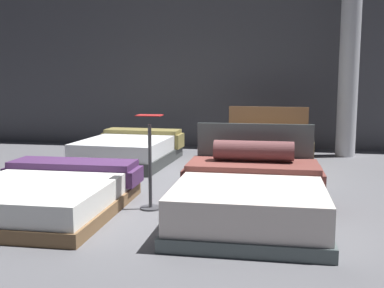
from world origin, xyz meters
name	(u,v)px	position (x,y,z in m)	size (l,w,h in m)	color
ground_plane	(169,191)	(0.00, 0.00, -0.01)	(18.00, 18.00, 0.02)	#5B5B60
showroom_back_wall	(211,66)	(0.00, 4.06, 1.75)	(18.00, 0.06, 3.50)	#47474C
bed_0	(48,194)	(-1.10, -1.20, 0.20)	(1.70, 2.09, 0.45)	brown
bed_1	(250,196)	(1.15, -1.11, 0.26)	(1.58, 2.06, 0.94)	#4C5858
bed_2	(129,150)	(-1.13, 1.81, 0.23)	(1.57, 2.12, 0.52)	#2E3231
bed_3	(264,155)	(1.21, 1.84, 0.22)	(1.70, 2.12, 0.97)	brown
price_sign	(150,173)	(0.00, -0.90, 0.42)	(0.28, 0.24, 1.08)	#3F3F44
support_pillar	(349,64)	(2.72, 3.31, 1.75)	(0.37, 0.37, 3.50)	silver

